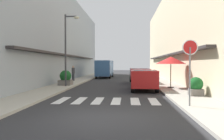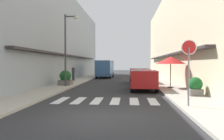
% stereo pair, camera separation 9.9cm
% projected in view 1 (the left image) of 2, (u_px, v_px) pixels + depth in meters
% --- Properties ---
extents(ground_plane, '(90.66, 90.66, 0.00)m').
position_uv_depth(ground_plane, '(118.00, 81.00, 24.31)').
color(ground_plane, '#2B2B2D').
extents(sidewalk_left, '(2.22, 57.69, 0.12)m').
position_uv_depth(sidewalk_left, '(78.00, 81.00, 24.61)').
color(sidewalk_left, '#ADA899').
rests_on(sidewalk_left, ground_plane).
extents(sidewalk_right, '(2.22, 57.69, 0.12)m').
position_uv_depth(sidewalk_right, '(159.00, 81.00, 24.01)').
color(sidewalk_right, '#9E998E').
rests_on(sidewalk_right, ground_plane).
extents(building_row_left, '(5.50, 39.09, 9.97)m').
position_uv_depth(building_row_left, '(49.00, 37.00, 25.78)').
color(building_row_left, '#939EA8').
rests_on(building_row_left, ground_plane).
extents(building_row_right, '(5.50, 39.09, 10.21)m').
position_uv_depth(building_row_right, '(191.00, 35.00, 24.69)').
color(building_row_right, beige).
rests_on(building_row_right, ground_plane).
extents(crosswalk, '(5.20, 2.20, 0.01)m').
position_uv_depth(crosswalk, '(107.00, 101.00, 11.53)').
color(crosswalk, silver).
rests_on(crosswalk, ground_plane).
extents(parked_car_near, '(1.94, 4.24, 1.47)m').
position_uv_depth(parked_car_near, '(144.00, 78.00, 16.14)').
color(parked_car_near, maroon).
rests_on(parked_car_near, ground_plane).
extents(parked_car_mid, '(1.91, 4.46, 1.47)m').
position_uv_depth(parked_car_mid, '(140.00, 74.00, 21.93)').
color(parked_car_mid, maroon).
rests_on(parked_car_mid, ground_plane).
extents(delivery_van, '(2.11, 5.44, 2.37)m').
position_uv_depth(delivery_van, '(105.00, 68.00, 30.82)').
color(delivery_van, '#33598C').
rests_on(delivery_van, ground_plane).
extents(round_street_sign, '(0.65, 0.07, 2.80)m').
position_uv_depth(round_street_sign, '(190.00, 55.00, 9.45)').
color(round_street_sign, slate).
rests_on(round_street_sign, sidewalk_right).
extents(street_lamp, '(1.19, 0.28, 5.72)m').
position_uv_depth(street_lamp, '(68.00, 43.00, 17.98)').
color(street_lamp, '#38383D').
rests_on(street_lamp, sidewalk_left).
extents(cafe_umbrella, '(2.27, 2.27, 2.33)m').
position_uv_depth(cafe_umbrella, '(171.00, 60.00, 16.85)').
color(cafe_umbrella, '#262626').
rests_on(cafe_umbrella, sidewalk_right).
extents(planter_corner, '(0.78, 0.78, 1.04)m').
position_uv_depth(planter_corner, '(196.00, 86.00, 12.68)').
color(planter_corner, slate).
rests_on(planter_corner, sidewalk_right).
extents(planter_midblock, '(1.06, 1.06, 1.25)m').
position_uv_depth(planter_midblock, '(66.00, 78.00, 19.00)').
color(planter_midblock, slate).
rests_on(planter_midblock, sidewalk_left).
extents(pedestrian_walking_near, '(0.34, 0.34, 1.57)m').
position_uv_depth(pedestrian_walking_near, '(73.00, 73.00, 23.88)').
color(pedestrian_walking_near, '#282B33').
rests_on(pedestrian_walking_near, sidewalk_left).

